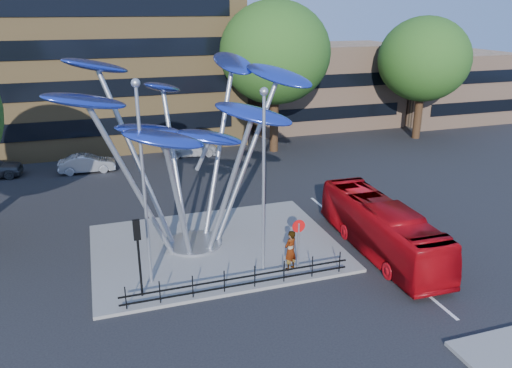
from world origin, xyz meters
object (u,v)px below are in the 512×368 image
object	(u,v)px
leaf_sculpture	(186,112)
red_bus	(381,228)
tree_right	(275,53)
no_entry_sign_island	(298,236)
street_lamp_right	(264,166)
street_lamp_left	(142,168)
pedestrian	(290,250)
parked_car_right	(191,148)
tree_far	(424,59)
traffic_light_island	(138,242)
parked_car_mid	(87,163)

from	to	relation	value
leaf_sculpture	red_bus	size ratio (longest dim) A/B	1.36
tree_right	no_entry_sign_island	world-z (taller)	tree_right
leaf_sculpture	street_lamp_right	size ratio (longest dim) A/B	1.53
street_lamp_left	pedestrian	world-z (taller)	street_lamp_left
no_entry_sign_island	leaf_sculpture	bearing A→B (deg)	134.33
leaf_sculpture	pedestrian	bearing A→B (deg)	-47.20
pedestrian	parked_car_right	xyz separation A→B (m)	(-0.60, 20.19, -0.47)
tree_far	red_bus	distance (m)	25.03
traffic_light_island	red_bus	distance (m)	11.73
tree_far	parked_car_mid	world-z (taller)	tree_far
tree_far	no_entry_sign_island	bearing A→B (deg)	-135.75
traffic_light_island	red_bus	xyz separation A→B (m)	(11.64, 0.61, -1.31)
street_lamp_left	red_bus	xyz separation A→B (m)	(11.14, -0.39, -4.06)
tree_right	parked_car_mid	bearing A→B (deg)	-175.94
tree_far	parked_car_mid	distance (m)	29.71
parked_car_right	parked_car_mid	bearing A→B (deg)	107.99
tree_far	parked_car_mid	size ratio (longest dim) A/B	2.70
parked_car_right	street_lamp_left	bearing A→B (deg)	168.71
street_lamp_right	parked_car_right	world-z (taller)	street_lamp_right
tree_right	leaf_sculpture	size ratio (longest dim) A/B	0.95
leaf_sculpture	street_lamp_right	bearing A→B (deg)	-55.09
tree_right	parked_car_mid	xyz separation A→B (m)	(-14.98, -1.06, -7.38)
street_lamp_left	parked_car_right	xyz separation A→B (m)	(5.57, 19.33, -4.72)
street_lamp_left	no_entry_sign_island	xyz separation A→B (m)	(6.50, -0.98, -3.54)
street_lamp_left	parked_car_right	world-z (taller)	street_lamp_left
tree_far	street_lamp_left	world-z (taller)	tree_far
street_lamp_right	parked_car_right	distance (m)	20.33
parked_car_mid	tree_right	bearing A→B (deg)	-84.10
street_lamp_left	pedestrian	bearing A→B (deg)	-7.95
traffic_light_island	pedestrian	xyz separation A→B (m)	(6.68, 0.14, -1.51)
tree_right	pedestrian	size ratio (longest dim) A/B	6.32
tree_right	parked_car_right	xyz separation A→B (m)	(-6.93, 0.83, -7.40)
tree_far	street_lamp_right	size ratio (longest dim) A/B	1.30
pedestrian	parked_car_right	bearing A→B (deg)	-116.17
leaf_sculpture	red_bus	xyz separation A→B (m)	(8.71, -3.58, -5.57)
street_lamp_left	pedestrian	xyz separation A→B (m)	(6.18, -0.86, -4.25)
tree_far	parked_car_right	distance (m)	21.92
tree_far	no_entry_sign_island	world-z (taller)	tree_far
street_lamp_left	traffic_light_island	distance (m)	2.96
tree_far	leaf_sculpture	distance (m)	28.53
red_bus	leaf_sculpture	bearing A→B (deg)	159.19
tree_right	street_lamp_right	xyz separation A→B (m)	(-7.50, -19.00, -2.94)
parked_car_mid	parked_car_right	size ratio (longest dim) A/B	0.91
street_lamp_left	parked_car_right	distance (m)	20.66
tree_right	street_lamp_left	size ratio (longest dim) A/B	1.38
tree_far	no_entry_sign_island	size ratio (longest dim) A/B	4.41
tree_far	traffic_light_island	bearing A→B (deg)	-144.16
street_lamp_right	red_bus	size ratio (longest dim) A/B	0.89
tree_far	street_lamp_left	bearing A→B (deg)	-145.08
traffic_light_island	no_entry_sign_island	world-z (taller)	traffic_light_island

